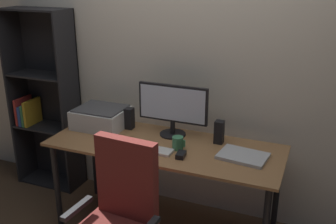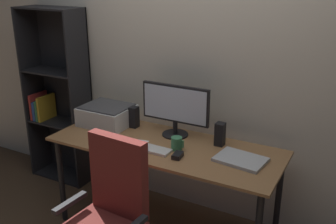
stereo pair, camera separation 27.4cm
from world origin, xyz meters
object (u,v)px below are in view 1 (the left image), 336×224
at_px(mouse, 181,155).
at_px(monitor, 173,107).
at_px(bookshelf, 45,101).
at_px(speaker_right, 219,132).
at_px(laptop, 243,156).
at_px(keyboard, 153,150).
at_px(speaker_left, 129,118).
at_px(desk, 165,155).
at_px(coffee_mug, 178,143).
at_px(printer, 101,117).

bearing_deg(mouse, monitor, 113.96).
bearing_deg(bookshelf, speaker_right, -4.94).
distance_m(laptop, bookshelf, 1.93).
distance_m(keyboard, speaker_left, 0.47).
bearing_deg(keyboard, desk, 75.51).
bearing_deg(monitor, desk, -86.22).
bearing_deg(bookshelf, coffee_mug, -14.06).
distance_m(monitor, speaker_left, 0.39).
distance_m(printer, bookshelf, 0.75).
distance_m(monitor, keyboard, 0.39).
bearing_deg(coffee_mug, mouse, -59.47).
height_order(monitor, coffee_mug, monitor).
bearing_deg(monitor, printer, -174.44).
distance_m(keyboard, laptop, 0.62).
height_order(desk, laptop, laptop).
height_order(keyboard, mouse, mouse).
bearing_deg(mouse, keyboard, 169.61).
xyz_separation_m(keyboard, printer, (-0.57, 0.26, 0.07)).
bearing_deg(speaker_left, printer, -167.65).
bearing_deg(laptop, speaker_left, 176.65).
height_order(keyboard, printer, printer).
bearing_deg(speaker_right, keyboard, -141.79).
height_order(monitor, speaker_right, monitor).
bearing_deg(speaker_right, printer, -177.03).
bearing_deg(coffee_mug, monitor, 119.94).
relative_size(desk, laptop, 5.33).
relative_size(laptop, printer, 0.80).
relative_size(laptop, speaker_left, 1.88).
height_order(mouse, coffee_mug, coffee_mug).
bearing_deg(bookshelf, mouse, -17.31).
bearing_deg(desk, bookshelf, 166.32).
bearing_deg(speaker_right, bookshelf, 175.06).
height_order(monitor, bookshelf, bookshelf).
bearing_deg(desk, monitor, 93.78).
distance_m(coffee_mug, laptop, 0.46).
relative_size(desk, mouse, 17.76).
height_order(keyboard, speaker_right, speaker_right).
xyz_separation_m(monitor, speaker_right, (0.37, -0.01, -0.14)).
relative_size(monitor, laptop, 1.70).
bearing_deg(speaker_right, laptop, -38.42).
bearing_deg(desk, coffee_mug, -18.28).
height_order(laptop, speaker_left, speaker_left).
distance_m(speaker_right, printer, 0.96).
distance_m(coffee_mug, bookshelf, 1.49).
relative_size(monitor, coffee_mug, 5.77).
bearing_deg(keyboard, printer, 157.04).
xyz_separation_m(printer, bookshelf, (-0.72, 0.20, -0.02)).
xyz_separation_m(desk, keyboard, (-0.04, -0.13, 0.09)).
xyz_separation_m(keyboard, speaker_left, (-0.34, 0.31, 0.08)).
relative_size(coffee_mug, speaker_right, 0.55).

